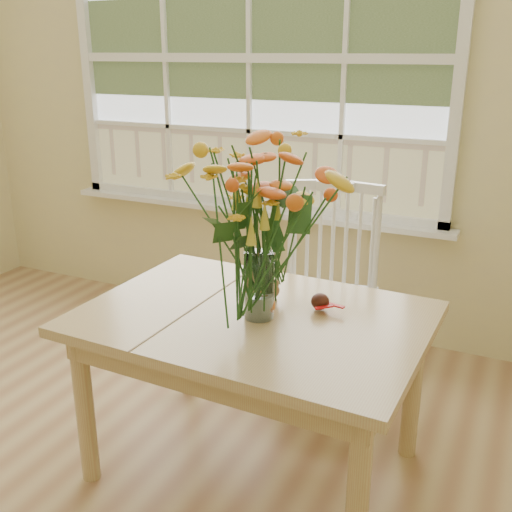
% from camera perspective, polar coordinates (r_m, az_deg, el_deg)
% --- Properties ---
extents(wall_back, '(4.00, 0.02, 2.70)m').
position_cam_1_polar(wall_back, '(3.53, -0.39, 15.10)').
color(wall_back, beige).
rests_on(wall_back, floor).
extents(window, '(2.42, 0.12, 1.74)m').
position_cam_1_polar(window, '(3.48, -0.68, 18.04)').
color(window, silver).
rests_on(window, wall_back).
extents(dining_table, '(1.28, 0.93, 0.67)m').
position_cam_1_polar(dining_table, '(2.26, -0.22, -7.62)').
color(dining_table, tan).
rests_on(dining_table, floor).
extents(windsor_chair, '(0.52, 0.50, 0.99)m').
position_cam_1_polar(windsor_chair, '(2.86, 6.87, -2.38)').
color(windsor_chair, white).
rests_on(windsor_chair, floor).
extents(flower_vase, '(0.51, 0.51, 0.61)m').
position_cam_1_polar(flower_vase, '(2.07, 0.31, 3.42)').
color(flower_vase, white).
rests_on(flower_vase, dining_table).
extents(pumpkin, '(0.10, 0.10, 0.08)m').
position_cam_1_polar(pumpkin, '(2.19, 0.60, -4.83)').
color(pumpkin, orange).
rests_on(pumpkin, dining_table).
extents(turkey_figurine, '(0.11, 0.09, 0.11)m').
position_cam_1_polar(turkey_figurine, '(2.31, 1.15, -3.28)').
color(turkey_figurine, '#CCB78C').
rests_on(turkey_figurine, dining_table).
extents(dark_gourd, '(0.13, 0.08, 0.06)m').
position_cam_1_polar(dark_gourd, '(2.25, 6.12, -4.40)').
color(dark_gourd, '#38160F').
rests_on(dark_gourd, dining_table).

